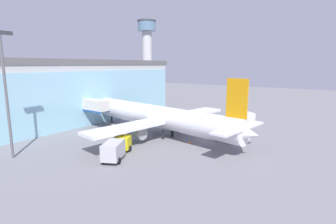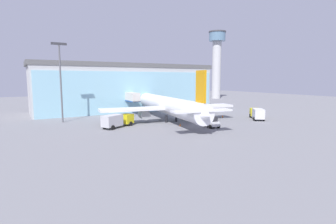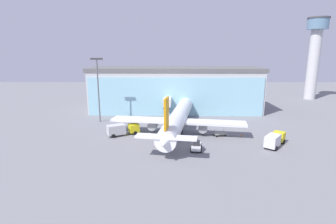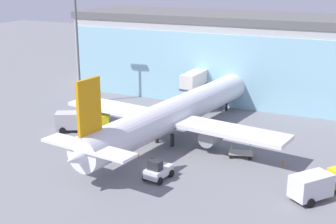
% 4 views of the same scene
% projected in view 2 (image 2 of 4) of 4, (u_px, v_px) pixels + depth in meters
% --- Properties ---
extents(ground, '(240.00, 240.00, 0.00)m').
position_uv_depth(ground, '(190.00, 127.00, 53.13)').
color(ground, slate).
extents(terminal_building, '(55.01, 16.82, 14.17)m').
position_uv_depth(terminal_building, '(126.00, 87.00, 81.21)').
color(terminal_building, '#B4B4B4').
rests_on(terminal_building, ground).
extents(jet_bridge, '(2.80, 12.52, 5.94)m').
position_uv_depth(jet_bridge, '(128.00, 97.00, 73.86)').
color(jet_bridge, beige).
rests_on(jet_bridge, ground).
extents(control_tower, '(8.20, 8.20, 32.29)m').
position_uv_depth(control_tower, '(217.00, 58.00, 127.31)').
color(control_tower, '#BCBCBC').
rests_on(control_tower, ground).
extents(apron_light_mast, '(3.20, 0.40, 17.44)m').
position_uv_depth(apron_light_mast, '(60.00, 75.00, 57.30)').
color(apron_light_mast, '#59595E').
rests_on(apron_light_mast, ground).
extents(airplane, '(31.58, 39.13, 11.14)m').
position_uv_depth(airplane, '(168.00, 106.00, 60.37)').
color(airplane, silver).
rests_on(airplane, ground).
extents(catering_truck, '(7.52, 5.22, 2.65)m').
position_uv_depth(catering_truck, '(117.00, 120.00, 52.28)').
color(catering_truck, yellow).
rests_on(catering_truck, ground).
extents(fuel_truck, '(6.26, 7.09, 2.65)m').
position_uv_depth(fuel_truck, '(257.00, 113.00, 62.76)').
color(fuel_truck, yellow).
rests_on(fuel_truck, ground).
extents(baggage_cart, '(3.10, 2.23, 1.50)m').
position_uv_depth(baggage_cart, '(207.00, 117.00, 63.68)').
color(baggage_cart, '#9E998C').
rests_on(baggage_cart, ground).
extents(pushback_tug, '(2.57, 3.43, 2.30)m').
position_uv_depth(pushback_tug, '(212.00, 123.00, 52.25)').
color(pushback_tug, silver).
rests_on(pushback_tug, ground).
extents(safety_cone_nose, '(0.36, 0.36, 0.55)m').
position_uv_depth(safety_cone_nose, '(180.00, 125.00, 53.82)').
color(safety_cone_nose, orange).
rests_on(safety_cone_nose, ground).
extents(safety_cone_wingtip, '(0.36, 0.36, 0.55)m').
position_uv_depth(safety_cone_wingtip, '(223.00, 116.00, 66.17)').
color(safety_cone_wingtip, orange).
rests_on(safety_cone_wingtip, ground).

